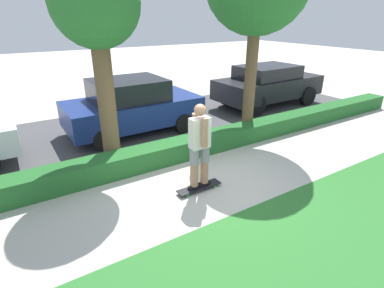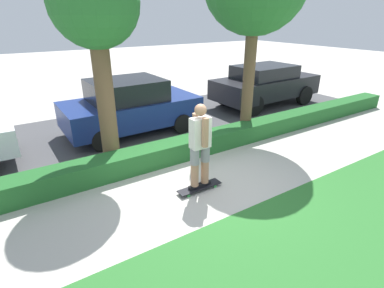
{
  "view_description": "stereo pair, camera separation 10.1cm",
  "coord_description": "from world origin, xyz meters",
  "px_view_note": "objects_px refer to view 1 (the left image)",
  "views": [
    {
      "loc": [
        -3.25,
        -4.47,
        3.38
      ],
      "look_at": [
        -0.11,
        0.6,
        0.81
      ],
      "focal_mm": 28.0,
      "sensor_mm": 36.0,
      "label": 1
    },
    {
      "loc": [
        -3.33,
        -4.41,
        3.38
      ],
      "look_at": [
        -0.11,
        0.6,
        0.81
      ],
      "focal_mm": 28.0,
      "sensor_mm": 36.0,
      "label": 2
    }
  ],
  "objects_px": {
    "parked_car_rear": "(268,84)",
    "tree_near": "(96,11)",
    "skater_person": "(200,145)",
    "skateboard": "(199,187)",
    "parked_car_middle": "(132,106)"
  },
  "relations": [
    {
      "from": "parked_car_rear",
      "to": "tree_near",
      "type": "bearing_deg",
      "value": -166.23
    },
    {
      "from": "skater_person",
      "to": "parked_car_rear",
      "type": "xyz_separation_m",
      "value": [
        5.86,
        3.99,
        -0.18
      ]
    },
    {
      "from": "skateboard",
      "to": "parked_car_rear",
      "type": "xyz_separation_m",
      "value": [
        5.86,
        3.99,
        0.79
      ]
    },
    {
      "from": "skater_person",
      "to": "parked_car_middle",
      "type": "xyz_separation_m",
      "value": [
        0.14,
        4.0,
        -0.2
      ]
    },
    {
      "from": "parked_car_middle",
      "to": "parked_car_rear",
      "type": "xyz_separation_m",
      "value": [
        5.72,
        -0.01,
        0.02
      ]
    },
    {
      "from": "skateboard",
      "to": "parked_car_rear",
      "type": "distance_m",
      "value": 7.13
    },
    {
      "from": "skater_person",
      "to": "parked_car_rear",
      "type": "relative_size",
      "value": 0.39
    },
    {
      "from": "skater_person",
      "to": "parked_car_rear",
      "type": "distance_m",
      "value": 7.09
    },
    {
      "from": "skateboard",
      "to": "skater_person",
      "type": "height_order",
      "value": "skater_person"
    },
    {
      "from": "skateboard",
      "to": "tree_near",
      "type": "xyz_separation_m",
      "value": [
        -1.16,
        2.05,
        3.39
      ]
    },
    {
      "from": "skateboard",
      "to": "skater_person",
      "type": "xyz_separation_m",
      "value": [
        0.0,
        -0.0,
        0.97
      ]
    },
    {
      "from": "skater_person",
      "to": "parked_car_middle",
      "type": "distance_m",
      "value": 4.01
    },
    {
      "from": "skateboard",
      "to": "tree_near",
      "type": "distance_m",
      "value": 4.13
    },
    {
      "from": "skater_person",
      "to": "tree_near",
      "type": "xyz_separation_m",
      "value": [
        -1.16,
        2.05,
        2.43
      ]
    },
    {
      "from": "parked_car_rear",
      "to": "skater_person",
      "type": "bearing_deg",
      "value": -147.42
    }
  ]
}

